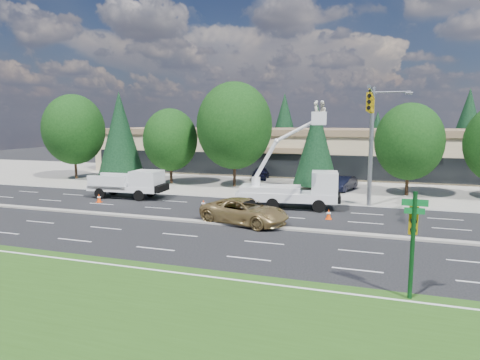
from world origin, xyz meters
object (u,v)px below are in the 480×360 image
(utility_pickup, at_px, (131,187))
(bucket_truck, at_px, (296,186))
(signal_mast, at_px, (372,127))
(minivan, at_px, (245,211))
(street_sign_pole, at_px, (413,233))

(utility_pickup, bearing_deg, bucket_truck, -3.37)
(signal_mast, relative_size, utility_pickup, 1.61)
(signal_mast, xyz_separation_m, bucket_truck, (-5.17, -0.75, -4.35))
(signal_mast, bearing_deg, utility_pickup, -177.57)
(utility_pickup, xyz_separation_m, bucket_truck, (14.06, 0.07, 0.72))
(bucket_truck, bearing_deg, utility_pickup, 172.14)
(bucket_truck, height_order, minivan, bucket_truck)
(street_sign_pole, relative_size, utility_pickup, 0.63)
(street_sign_pole, bearing_deg, bucket_truck, 115.91)
(utility_pickup, height_order, bucket_truck, bucket_truck)
(street_sign_pole, height_order, utility_pickup, street_sign_pole)
(minivan, bearing_deg, signal_mast, -34.23)
(signal_mast, relative_size, bucket_truck, 1.28)
(signal_mast, bearing_deg, bucket_truck, -171.79)
(street_sign_pole, height_order, minivan, street_sign_pole)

